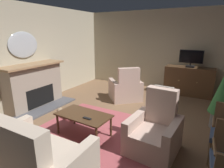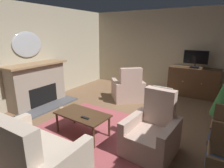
{
  "view_description": "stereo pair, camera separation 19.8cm",
  "coord_description": "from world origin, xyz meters",
  "px_view_note": "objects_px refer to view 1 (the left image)",
  "views": [
    {
      "loc": [
        1.76,
        -3.23,
        2.03
      ],
      "look_at": [
        -0.14,
        0.23,
        0.91
      ],
      "focal_mm": 29.46,
      "sensor_mm": 36.0,
      "label": 1
    },
    {
      "loc": [
        1.93,
        -3.13,
        2.03
      ],
      "look_at": [
        -0.14,
        0.23,
        0.91
      ],
      "focal_mm": 29.46,
      "sensor_mm": 36.0,
      "label": 2
    }
  ],
  "objects_px": {
    "coffee_table": "(84,117)",
    "sofa_floral": "(33,160)",
    "potted_plant_tall_palm_by_window": "(224,95)",
    "wall_mirror_oval": "(23,45)",
    "tv_remote": "(87,118)",
    "fireplace": "(35,86)",
    "tv_cabinet": "(188,82)",
    "television": "(191,58)",
    "armchair_facing_sofa": "(154,133)",
    "armchair_in_far_corner": "(126,89)",
    "cat": "(65,114)"
  },
  "relations": [
    {
      "from": "fireplace",
      "to": "potted_plant_tall_palm_by_window",
      "type": "relative_size",
      "value": 1.33
    },
    {
      "from": "coffee_table",
      "to": "armchair_facing_sofa",
      "type": "height_order",
      "value": "armchair_facing_sofa"
    },
    {
      "from": "tv_remote",
      "to": "cat",
      "type": "relative_size",
      "value": 0.24
    },
    {
      "from": "fireplace",
      "to": "sofa_floral",
      "type": "height_order",
      "value": "fireplace"
    },
    {
      "from": "coffee_table",
      "to": "tv_cabinet",
      "type": "bearing_deg",
      "value": 67.96
    },
    {
      "from": "coffee_table",
      "to": "sofa_floral",
      "type": "distance_m",
      "value": 1.31
    },
    {
      "from": "television",
      "to": "cat",
      "type": "xyz_separation_m",
      "value": [
        -2.41,
        -3.23,
        -1.13
      ]
    },
    {
      "from": "wall_mirror_oval",
      "to": "armchair_facing_sofa",
      "type": "distance_m",
      "value": 4.02
    },
    {
      "from": "sofa_floral",
      "to": "armchair_in_far_corner",
      "type": "distance_m",
      "value": 3.62
    },
    {
      "from": "tv_cabinet",
      "to": "tv_remote",
      "type": "bearing_deg",
      "value": -108.95
    },
    {
      "from": "tv_remote",
      "to": "armchair_facing_sofa",
      "type": "distance_m",
      "value": 1.25
    },
    {
      "from": "tv_cabinet",
      "to": "coffee_table",
      "type": "xyz_separation_m",
      "value": [
        -1.5,
        -3.71,
        -0.03
      ]
    },
    {
      "from": "armchair_facing_sofa",
      "to": "cat",
      "type": "height_order",
      "value": "armchair_facing_sofa"
    },
    {
      "from": "wall_mirror_oval",
      "to": "television",
      "type": "bearing_deg",
      "value": 38.19
    },
    {
      "from": "sofa_floral",
      "to": "cat",
      "type": "relative_size",
      "value": 2.15
    },
    {
      "from": "fireplace",
      "to": "wall_mirror_oval",
      "type": "xyz_separation_m",
      "value": [
        -0.25,
        0.0,
        1.12
      ]
    },
    {
      "from": "television",
      "to": "sofa_floral",
      "type": "distance_m",
      "value": 5.23
    },
    {
      "from": "sofa_floral",
      "to": "potted_plant_tall_palm_by_window",
      "type": "relative_size",
      "value": 1.12
    },
    {
      "from": "television",
      "to": "tv_cabinet",
      "type": "bearing_deg",
      "value": 90.0
    },
    {
      "from": "television",
      "to": "wall_mirror_oval",
      "type": "bearing_deg",
      "value": -141.81
    },
    {
      "from": "tv_cabinet",
      "to": "television",
      "type": "distance_m",
      "value": 0.79
    },
    {
      "from": "tv_remote",
      "to": "tv_cabinet",
      "type": "bearing_deg",
      "value": -107.99
    },
    {
      "from": "fireplace",
      "to": "television",
      "type": "height_order",
      "value": "television"
    },
    {
      "from": "armchair_in_far_corner",
      "to": "sofa_floral",
      "type": "bearing_deg",
      "value": -85.82
    },
    {
      "from": "armchair_in_far_corner",
      "to": "potted_plant_tall_palm_by_window",
      "type": "relative_size",
      "value": 0.91
    },
    {
      "from": "wall_mirror_oval",
      "to": "coffee_table",
      "type": "xyz_separation_m",
      "value": [
        2.38,
        -0.6,
        -1.29
      ]
    },
    {
      "from": "fireplace",
      "to": "television",
      "type": "relative_size",
      "value": 2.51
    },
    {
      "from": "wall_mirror_oval",
      "to": "coffee_table",
      "type": "relative_size",
      "value": 0.8
    },
    {
      "from": "armchair_facing_sofa",
      "to": "potted_plant_tall_palm_by_window",
      "type": "bearing_deg",
      "value": 54.5
    },
    {
      "from": "sofa_floral",
      "to": "cat",
      "type": "xyz_separation_m",
      "value": [
        -1.04,
        1.73,
        -0.24
      ]
    },
    {
      "from": "fireplace",
      "to": "cat",
      "type": "relative_size",
      "value": 2.54
    },
    {
      "from": "fireplace",
      "to": "tv_cabinet",
      "type": "height_order",
      "value": "fireplace"
    },
    {
      "from": "television",
      "to": "cat",
      "type": "distance_m",
      "value": 4.19
    },
    {
      "from": "tv_cabinet",
      "to": "cat",
      "type": "height_order",
      "value": "tv_cabinet"
    },
    {
      "from": "tv_cabinet",
      "to": "sofa_floral",
      "type": "height_order",
      "value": "sofa_floral"
    },
    {
      "from": "armchair_in_far_corner",
      "to": "cat",
      "type": "bearing_deg",
      "value": -112.38
    },
    {
      "from": "tv_remote",
      "to": "wall_mirror_oval",
      "type": "bearing_deg",
      "value": -14.9
    },
    {
      "from": "tv_cabinet",
      "to": "sofa_floral",
      "type": "xyz_separation_m",
      "value": [
        -1.37,
        -5.02,
        -0.1
      ]
    },
    {
      "from": "wall_mirror_oval",
      "to": "sofa_floral",
      "type": "bearing_deg",
      "value": -37.16
    },
    {
      "from": "tv_remote",
      "to": "potted_plant_tall_palm_by_window",
      "type": "height_order",
      "value": "potted_plant_tall_palm_by_window"
    },
    {
      "from": "tv_cabinet",
      "to": "cat",
      "type": "bearing_deg",
      "value": -126.27
    },
    {
      "from": "wall_mirror_oval",
      "to": "tv_remote",
      "type": "relative_size",
      "value": 5.22
    },
    {
      "from": "wall_mirror_oval",
      "to": "potted_plant_tall_palm_by_window",
      "type": "bearing_deg",
      "value": 12.54
    },
    {
      "from": "coffee_table",
      "to": "sofa_floral",
      "type": "xyz_separation_m",
      "value": [
        0.13,
        -1.31,
        -0.07
      ]
    },
    {
      "from": "armchair_facing_sofa",
      "to": "tv_remote",
      "type": "bearing_deg",
      "value": -163.63
    },
    {
      "from": "television",
      "to": "coffee_table",
      "type": "height_order",
      "value": "television"
    },
    {
      "from": "tv_remote",
      "to": "coffee_table",
      "type": "bearing_deg",
      "value": -34.47
    },
    {
      "from": "tv_remote",
      "to": "armchair_in_far_corner",
      "type": "distance_m",
      "value": 2.46
    },
    {
      "from": "television",
      "to": "armchair_in_far_corner",
      "type": "bearing_deg",
      "value": -140.44
    },
    {
      "from": "fireplace",
      "to": "tv_remote",
      "type": "height_order",
      "value": "fireplace"
    }
  ]
}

